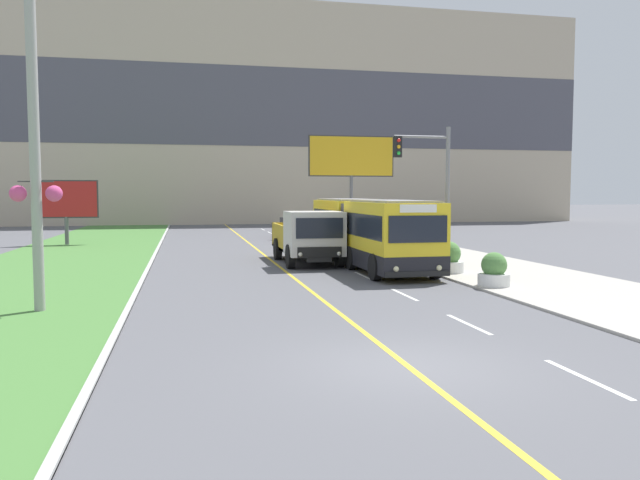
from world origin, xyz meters
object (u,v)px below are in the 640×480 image
at_px(utility_pole_near, 34,138).
at_px(planter_round_far, 393,245).
at_px(car_distant, 293,228).
at_px(planter_round_second, 449,259).
at_px(billboard_small, 66,201).
at_px(planter_round_near, 494,271).
at_px(planter_round_third, 419,251).
at_px(city_bus, 368,232).
at_px(billboard_large, 351,159).
at_px(dump_truck, 310,238).
at_px(traffic_light_mast, 432,181).

relative_size(utility_pole_near, planter_round_far, 8.93).
bearing_deg(car_distant, planter_round_second, -83.22).
bearing_deg(billboard_small, utility_pole_near, -81.80).
bearing_deg(planter_round_near, billboard_small, 128.43).
bearing_deg(planter_round_near, planter_round_third, 88.58).
height_order(city_bus, planter_round_second, city_bus).
distance_m(car_distant, billboard_small, 15.36).
bearing_deg(billboard_large, city_bus, -102.71).
relative_size(billboard_large, billboard_small, 1.84).
distance_m(billboard_large, planter_round_third, 18.72).
bearing_deg(dump_truck, city_bus, -12.70).
relative_size(utility_pole_near, billboard_small, 2.45).
xyz_separation_m(planter_round_third, planter_round_far, (0.01, 3.70, -0.01)).
height_order(car_distant, traffic_light_mast, traffic_light_mast).
distance_m(city_bus, car_distant, 17.91).
relative_size(utility_pole_near, planter_round_near, 8.64).
bearing_deg(planter_round_second, utility_pole_near, -160.58).
relative_size(city_bus, planter_round_third, 10.85).
relative_size(car_distant, planter_round_far, 3.88).
bearing_deg(billboard_large, billboard_small, -169.99).
height_order(dump_truck, planter_round_far, dump_truck).
xyz_separation_m(traffic_light_mast, billboard_large, (2.64, 21.80, 2.04)).
xyz_separation_m(utility_pole_near, billboard_large, (15.89, 26.58, 1.04)).
xyz_separation_m(billboard_small, planter_round_second, (17.41, -18.23, -2.15)).
xyz_separation_m(city_bus, planter_round_third, (2.40, -0.04, -0.92)).
xyz_separation_m(car_distant, planter_round_third, (2.76, -17.93, -0.12)).
xyz_separation_m(billboard_large, billboard_small, (-19.23, -3.39, -2.96)).
bearing_deg(planter_round_third, planter_round_far, 89.91).
distance_m(city_bus, traffic_light_mast, 4.70).
xyz_separation_m(planter_round_second, planter_round_far, (0.19, 7.41, -0.05)).
relative_size(planter_round_near, planter_round_third, 1.01).
distance_m(utility_pole_near, traffic_light_mast, 14.12).
relative_size(billboard_large, planter_round_second, 6.03).
xyz_separation_m(city_bus, billboard_small, (-15.19, 14.49, 1.27)).
bearing_deg(planter_round_third, dump_truck, 172.90).
xyz_separation_m(city_bus, planter_round_near, (2.21, -7.45, -0.92)).
xyz_separation_m(dump_truck, billboard_small, (-12.66, 13.91, 1.55)).
xyz_separation_m(billboard_large, planter_round_second, (-1.82, -21.63, -5.11)).
bearing_deg(planter_round_second, traffic_light_mast, -168.31).
height_order(planter_round_third, planter_round_far, planter_round_third).
bearing_deg(planter_round_second, planter_round_near, -89.99).
bearing_deg(planter_round_near, dump_truck, 120.60).
bearing_deg(planter_round_third, planter_round_second, -92.85).
height_order(utility_pole_near, planter_round_near, utility_pole_near).
height_order(traffic_light_mast, planter_round_far, traffic_light_mast).
height_order(dump_truck, billboard_large, billboard_large).
xyz_separation_m(traffic_light_mast, planter_round_third, (1.01, 3.87, -3.11)).
height_order(billboard_small, planter_round_third, billboard_small).
xyz_separation_m(car_distant, utility_pole_near, (-11.49, -26.59, 3.99)).
relative_size(traffic_light_mast, billboard_small, 1.43).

